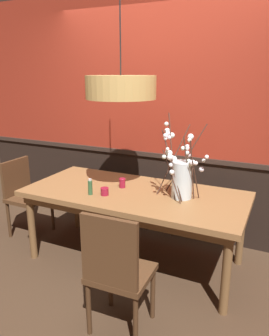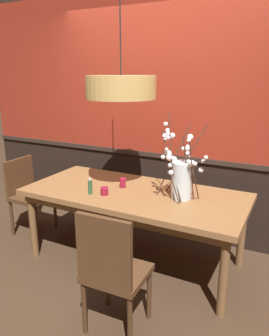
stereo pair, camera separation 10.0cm
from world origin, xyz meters
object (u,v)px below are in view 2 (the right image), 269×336
at_px(chair_head_west_end, 28,191).
at_px(candle_holder_nearer_center, 123,183).
at_px(chair_far_side_left, 145,180).
at_px(dining_table, 134,200).
at_px(chair_near_side_right, 112,268).
at_px(condiment_bottle, 90,187).
at_px(pendant_lamp, 121,87).
at_px(chair_far_side_right, 197,189).
at_px(vase_with_blossoms, 181,177).
at_px(candle_holder_nearer_edge, 104,191).

distance_m(chair_head_west_end, candle_holder_nearer_center, 1.28).
distance_m(chair_far_side_left, candle_holder_nearer_center, 0.91).
relative_size(dining_table, chair_head_west_end, 2.39).
xyz_separation_m(dining_table, chair_head_west_end, (-1.40, 0.01, -0.16)).
relative_size(chair_near_side_right, condiment_bottle, 6.23).
height_order(chair_near_side_right, pendant_lamp, pendant_lamp).
distance_m(chair_head_west_end, chair_far_side_right, 1.96).
xyz_separation_m(chair_head_west_end, chair_far_side_left, (1.08, 0.90, 0.03)).
bearing_deg(chair_far_side_right, vase_with_blossoms, -83.65).
bearing_deg(vase_with_blossoms, candle_holder_nearer_center, 179.37).
height_order(chair_far_side_left, vase_with_blossoms, vase_with_blossoms).
bearing_deg(chair_far_side_left, candle_holder_nearer_edge, -84.10).
distance_m(candle_holder_nearer_center, candle_holder_nearer_edge, 0.26).
distance_m(dining_table, chair_head_west_end, 1.41).
relative_size(chair_near_side_right, pendant_lamp, 0.88).
bearing_deg(candle_holder_nearer_edge, vase_with_blossoms, 21.04).
bearing_deg(condiment_bottle, chair_far_side_right, 59.57).
height_order(chair_head_west_end, candle_holder_nearer_center, chair_head_west_end).
height_order(chair_near_side_right, candle_holder_nearer_center, chair_near_side_right).
relative_size(chair_near_side_right, candle_holder_nearer_edge, 12.21).
bearing_deg(candle_holder_nearer_center, pendant_lamp, -64.01).
height_order(chair_far_side_right, candle_holder_nearer_edge, chair_far_side_right).
bearing_deg(pendant_lamp, chair_head_west_end, 177.44).
xyz_separation_m(condiment_bottle, pendant_lamp, (0.23, 0.20, 0.89)).
height_order(chair_far_side_left, candle_holder_nearer_edge, chair_far_side_left).
distance_m(dining_table, chair_far_side_right, 0.98).
distance_m(vase_with_blossoms, candle_holder_nearer_edge, 0.71).
height_order(vase_with_blossoms, pendant_lamp, pendant_lamp).
bearing_deg(candle_holder_nearer_edge, chair_far_side_right, 63.65).
relative_size(chair_near_side_right, chair_far_side_left, 1.00).
xyz_separation_m(chair_head_west_end, pendant_lamp, (1.29, -0.06, 1.19)).
height_order(candle_holder_nearer_center, candle_holder_nearer_edge, candle_holder_nearer_center).
distance_m(chair_far_side_left, candle_holder_nearer_edge, 1.15).
bearing_deg(candle_holder_nearer_center, chair_head_west_end, -178.03).
bearing_deg(candle_holder_nearer_center, candle_holder_nearer_edge, -101.08).
bearing_deg(candle_holder_nearer_edge, chair_head_west_end, 169.91).
bearing_deg(candle_holder_nearer_center, chair_far_side_left, 100.86).
distance_m(chair_far_side_right, condiment_bottle, 1.37).
bearing_deg(chair_head_west_end, chair_far_side_left, 39.98).
distance_m(chair_far_side_right, vase_with_blossoms, 0.96).
bearing_deg(vase_with_blossoms, dining_table, -173.60).
distance_m(dining_table, chair_near_side_right, 0.97).
relative_size(dining_table, pendant_lamp, 1.93).
distance_m(chair_head_west_end, vase_with_blossoms, 1.89).
height_order(chair_far_side_left, candle_holder_nearer_center, chair_far_side_left).
bearing_deg(chair_far_side_left, vase_with_blossoms, -48.73).
height_order(chair_far_side_right, condiment_bottle, chair_far_side_right).
bearing_deg(candle_holder_nearer_edge, condiment_bottle, -161.56).
distance_m(chair_near_side_right, candle_holder_nearer_edge, 0.91).
bearing_deg(chair_far_side_left, chair_near_side_right, -71.28).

